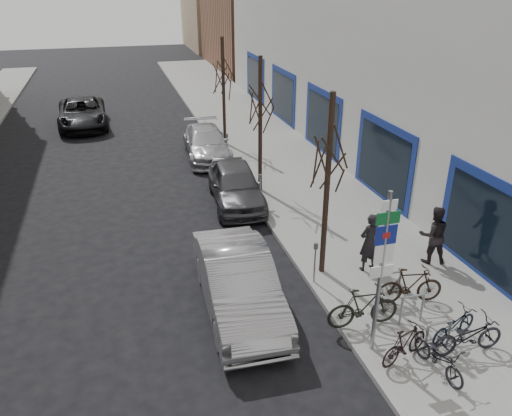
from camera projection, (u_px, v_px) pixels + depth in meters
ground at (275, 373)px, 11.30m from camera, size 120.00×120.00×0.00m
sidewalk_east at (303, 186)px, 21.10m from camera, size 5.00×70.00×0.15m
commercial_building at (480, 39)px, 27.37m from camera, size 20.00×32.00×10.00m
brick_building_far at (275, 23)px, 47.69m from camera, size 12.00×14.00×8.00m
tan_building_far at (241, 9)px, 60.66m from camera, size 13.00×12.00×9.00m
highway_sign_pole at (382, 265)px, 10.85m from camera, size 0.55×0.10×4.20m
bike_rack at (412, 306)px, 12.50m from camera, size 0.66×2.26×0.83m
tree_near at (330, 144)px, 13.26m from camera, size 1.80×1.80×5.50m
tree_mid at (260, 94)px, 18.92m from camera, size 1.80×1.80×5.50m
tree_far at (223, 66)px, 24.58m from camera, size 1.80×1.80×5.50m
meter_front at (315, 259)px, 14.06m from camera, size 0.10×0.08×1.27m
meter_mid at (260, 187)px, 18.85m from camera, size 0.10×0.08×1.27m
meter_back at (227, 144)px, 23.64m from camera, size 0.10×0.08×1.27m
bike_near_left at (440, 355)px, 10.94m from camera, size 0.66×1.57×0.93m
bike_near_right at (405, 343)px, 11.31m from camera, size 1.56×0.92×0.91m
bike_mid_curb at (454, 323)px, 11.96m from camera, size 1.58×0.89×0.92m
bike_mid_inner at (363, 307)px, 12.36m from camera, size 1.91×0.69×1.14m
bike_far_curb at (469, 333)px, 11.48m from camera, size 1.81×0.60×1.10m
bike_far_inner at (410, 285)px, 13.27m from camera, size 1.87×0.84×1.10m
parked_car_front at (239, 283)px, 13.11m from camera, size 1.94×5.12×1.67m
parked_car_mid at (236, 185)px, 19.39m from camera, size 2.24×4.78×1.58m
parked_car_back at (207, 143)px, 24.40m from camera, size 2.35×5.11×1.45m
lane_car at (82, 113)px, 29.42m from camera, size 2.92×5.93×1.62m
pedestrian_near at (369, 242)px, 14.64m from camera, size 0.72×0.53×1.83m
pedestrian_far at (433, 234)px, 15.04m from camera, size 0.79×0.64×1.86m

